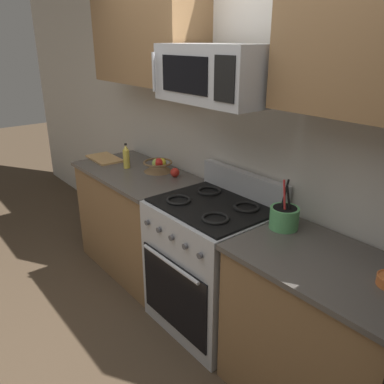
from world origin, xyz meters
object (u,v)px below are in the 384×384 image
cutting_board (105,158)px  bottle_oil (126,157)px  apple_loose (175,172)px  range_oven (211,264)px  utensil_crock (284,217)px  fruit_basket (158,165)px  microwave (218,74)px

cutting_board → bottle_oil: (0.35, 0.03, 0.09)m
apple_loose → cutting_board: (-0.79, -0.21, -0.03)m
range_oven → cutting_board: (-1.42, -0.05, 0.44)m
range_oven → utensil_crock: 0.71m
fruit_basket → apple_loose: (0.20, 0.02, -0.01)m
utensil_crock → cutting_board: bearing=-175.0°
range_oven → microwave: microwave is taller
fruit_basket → cutting_board: bearing=-162.3°
utensil_crock → apple_loose: (-1.12, 0.05, -0.03)m
fruit_basket → bottle_oil: (-0.24, -0.16, 0.05)m
cutting_board → bottle_oil: bottle_oil is taller
utensil_crock → microwave: bearing=-169.3°
range_oven → utensil_crock: (0.49, 0.12, 0.51)m
microwave → bottle_oil: (-1.07, -0.04, -0.74)m
range_oven → fruit_basket: bearing=170.3°
utensil_crock → range_oven: bearing=-166.2°
microwave → bottle_oil: microwave is taller
fruit_basket → bottle_oil: bottle_oil is taller
microwave → cutting_board: bearing=-177.0°
range_oven → utensil_crock: utensil_crock is taller
microwave → utensil_crock: bearing=10.7°
fruit_basket → range_oven: bearing=-9.7°
fruit_basket → cutting_board: size_ratio=0.66×
apple_loose → bottle_oil: bottle_oil is taller
cutting_board → bottle_oil: bearing=5.1°
bottle_oil → microwave: bearing=2.3°
range_oven → fruit_basket: size_ratio=4.52×
apple_loose → bottle_oil: bearing=-157.9°
utensil_crock → apple_loose: size_ratio=4.11×
range_oven → apple_loose: bearing=165.3°
bottle_oil → apple_loose: bearing=22.1°
range_oven → cutting_board: 1.49m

